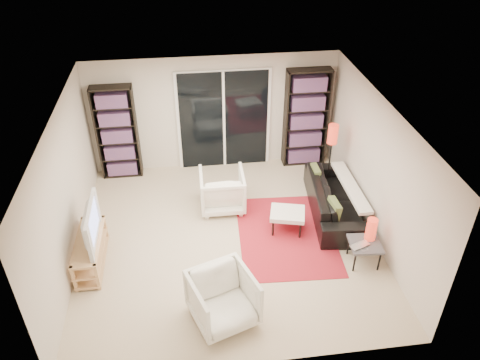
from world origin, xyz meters
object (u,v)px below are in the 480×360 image
at_px(sofa, 335,199).
at_px(armchair_back, 222,190).
at_px(floor_lamp, 332,141).
at_px(armchair_front, 223,299).
at_px(bookshelf_left, 117,133).
at_px(side_table, 365,245).
at_px(bookshelf_right, 306,118).
at_px(tv_stand, 91,251).
at_px(ottoman, 288,214).

bearing_deg(sofa, armchair_back, 83.86).
bearing_deg(floor_lamp, armchair_back, -170.39).
height_order(armchair_back, floor_lamp, floor_lamp).
bearing_deg(armchair_front, bookshelf_left, 93.37).
xyz_separation_m(armchair_back, side_table, (2.11, -1.79, -0.02)).
relative_size(bookshelf_right, armchair_front, 2.45).
xyz_separation_m(tv_stand, armchair_front, (1.99, -1.38, 0.13)).
distance_m(tv_stand, sofa, 4.35).
bearing_deg(ottoman, sofa, 21.59).
bearing_deg(tv_stand, armchair_front, -34.75).
relative_size(bookshelf_left, sofa, 0.92).
xyz_separation_m(bookshelf_right, side_table, (0.21, -3.20, -0.69)).
distance_m(sofa, side_table, 1.35).
height_order(bookshelf_right, armchair_back, bookshelf_right).
relative_size(sofa, armchair_front, 2.47).
xyz_separation_m(bookshelf_right, armchair_front, (-2.15, -4.04, -0.66)).
bearing_deg(bookshelf_left, tv_stand, -96.30).
relative_size(armchair_back, armchair_front, 0.97).
bearing_deg(bookshelf_left, side_table, -38.20).
relative_size(ottoman, side_table, 1.29).
height_order(bookshelf_left, armchair_front, bookshelf_left).
bearing_deg(bookshelf_left, floor_lamp, -14.32).
bearing_deg(tv_stand, armchair_back, 29.29).
height_order(bookshelf_left, ottoman, bookshelf_left).
bearing_deg(armchair_back, bookshelf_right, -142.56).
relative_size(bookshelf_left, armchair_front, 2.27).
xyz_separation_m(bookshelf_left, ottoman, (3.01, -2.24, -0.63)).
relative_size(sofa, armchair_back, 2.54).
height_order(sofa, armchair_front, armchair_front).
xyz_separation_m(ottoman, side_table, (1.05, -0.96, 0.01)).
xyz_separation_m(ottoman, floor_lamp, (1.08, 1.19, 0.73)).
bearing_deg(armchair_back, floor_lamp, -169.38).
bearing_deg(armchair_front, ottoman, 34.64).
relative_size(tv_stand, floor_lamp, 0.88).
distance_m(tv_stand, ottoman, 3.33).
bearing_deg(side_table, bookshelf_left, 141.80).
xyz_separation_m(side_table, floor_lamp, (0.03, 2.15, 0.72)).
bearing_deg(sofa, side_table, -170.24).
relative_size(bookshelf_right, side_table, 3.93).
xyz_separation_m(sofa, ottoman, (-0.97, -0.38, 0.04)).
bearing_deg(armchair_back, armchair_front, 85.61).
xyz_separation_m(bookshelf_right, armchair_back, (-1.90, -1.40, -0.67)).
bearing_deg(ottoman, bookshelf_left, 143.38).
bearing_deg(bookshelf_left, armchair_front, -67.23).
xyz_separation_m(bookshelf_right, tv_stand, (-4.14, -2.66, -0.79)).
relative_size(bookshelf_left, bookshelf_right, 0.93).
distance_m(tv_stand, armchair_front, 2.43).
distance_m(armchair_back, floor_lamp, 2.28).
relative_size(sofa, side_table, 3.97).
relative_size(bookshelf_left, floor_lamp, 1.39).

